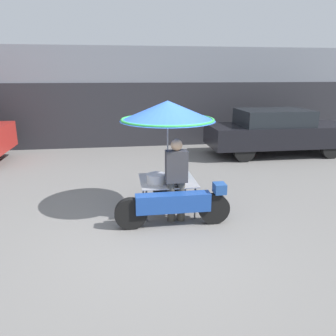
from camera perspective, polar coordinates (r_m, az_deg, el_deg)
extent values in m
plane|color=slate|center=(5.58, -1.88, -11.57)|extent=(36.00, 36.00, 0.00)
cube|color=gray|center=(12.97, -6.13, 12.35)|extent=(28.00, 2.00, 3.51)
cube|color=#28282D|center=(12.00, -5.82, 9.11)|extent=(23.80, 0.06, 2.28)
cylinder|color=black|center=(5.93, 8.00, -7.01)|extent=(0.55, 0.14, 0.55)
cylinder|color=black|center=(5.71, -6.52, -7.89)|extent=(0.55, 0.14, 0.55)
cube|color=#1E479E|center=(5.71, 0.89, -6.03)|extent=(1.30, 0.24, 0.32)
cube|color=#234C93|center=(5.81, 8.97, -3.50)|extent=(0.20, 0.24, 0.18)
cylinder|color=black|center=(6.66, -0.44, -4.46)|extent=(0.50, 0.14, 0.50)
cylinder|color=#515156|center=(6.04, 4.72, -6.10)|extent=(0.03, 0.03, 0.62)
cylinder|color=#515156|center=(6.82, 3.11, -3.42)|extent=(0.03, 0.03, 0.62)
cylinder|color=#515156|center=(5.92, -3.75, -6.59)|extent=(0.03, 0.03, 0.62)
cylinder|color=#515156|center=(6.71, -4.36, -3.79)|extent=(0.03, 0.03, 0.62)
cube|color=#9E9EA3|center=(6.25, -0.07, -2.16)|extent=(1.04, 1.00, 0.02)
cylinder|color=#B2B2B7|center=(6.09, -0.07, 2.97)|extent=(0.03, 0.03, 1.13)
cone|color=blue|center=(5.97, -0.07, 9.95)|extent=(1.74, 1.74, 0.36)
torus|color=green|center=(5.99, -0.07, 8.42)|extent=(1.70, 1.70, 0.05)
cylinder|color=#B7B7BC|center=(6.02, -2.04, -1.88)|extent=(0.36, 0.36, 0.18)
cylinder|color=#939399|center=(6.10, 1.84, -1.46)|extent=(0.33, 0.33, 0.22)
cylinder|color=#1E936B|center=(6.52, 2.08, -0.39)|extent=(0.21, 0.21, 0.20)
cylinder|color=#4C473D|center=(5.92, 0.57, -5.85)|extent=(0.14, 0.14, 0.75)
cylinder|color=#4C473D|center=(5.95, 2.29, -5.75)|extent=(0.14, 0.14, 0.75)
cube|color=#38383D|center=(5.72, 1.48, 0.29)|extent=(0.38, 0.22, 0.56)
sphere|color=tan|center=(5.63, 1.51, 4.04)|extent=(0.20, 0.20, 0.20)
cylinder|color=black|center=(11.55, 26.55, 3.12)|extent=(0.65, 0.20, 0.65)
cylinder|color=black|center=(12.74, 22.89, 4.63)|extent=(0.65, 0.20, 0.65)
cylinder|color=black|center=(10.19, 13.14, 2.87)|extent=(0.65, 0.20, 0.65)
cylinder|color=black|center=(11.52, 10.54, 4.54)|extent=(0.65, 0.20, 0.65)
cube|color=black|center=(11.36, 18.70, 5.49)|extent=(4.63, 1.71, 0.66)
cube|color=#1E2328|center=(11.17, 17.90, 8.41)|extent=(2.22, 1.51, 0.50)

